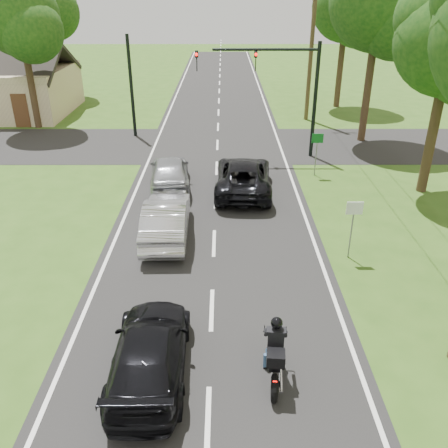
{
  "coord_description": "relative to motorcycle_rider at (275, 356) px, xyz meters",
  "views": [
    {
      "loc": [
        0.34,
        -11.25,
        8.5
      ],
      "look_at": [
        0.37,
        3.0,
        1.3
      ],
      "focal_mm": 38.0,
      "sensor_mm": 36.0,
      "label": 1
    }
  ],
  "objects": [
    {
      "name": "motorcycle_rider",
      "position": [
        0.0,
        0.0,
        0.0
      ],
      "size": [
        0.6,
        2.05,
        1.77
      ],
      "rotation": [
        0.0,
        0.0,
        -0.09
      ],
      "color": "black",
      "rests_on": "ground"
    },
    {
      "name": "cross_road",
      "position": [
        -1.56,
        18.7,
        -0.69
      ],
      "size": [
        60.0,
        7.0,
        0.01
      ],
      "primitive_type": "cube",
      "color": "black",
      "rests_on": "ground"
    },
    {
      "name": "silver_suv",
      "position": [
        -3.69,
        12.16,
        0.07
      ],
      "size": [
        2.19,
        4.56,
        1.5
      ],
      "primitive_type": "imported",
      "rotation": [
        0.0,
        0.0,
        3.24
      ],
      "color": "#A8AAB0",
      "rests_on": "road"
    },
    {
      "name": "signal_pole_far",
      "position": [
        -6.76,
        20.7,
        2.3
      ],
      "size": [
        0.2,
        0.2,
        6.0
      ],
      "primitive_type": "cylinder",
      "color": "black",
      "rests_on": "ground"
    },
    {
      "name": "dark_suv",
      "position": [
        -0.29,
        11.66,
        0.05
      ],
      "size": [
        2.67,
        5.37,
        1.46
      ],
      "primitive_type": "imported",
      "rotation": [
        0.0,
        0.0,
        3.1
      ],
      "color": "black",
      "rests_on": "road"
    },
    {
      "name": "tree_row_d",
      "position": [
        7.55,
        19.46,
        6.74
      ],
      "size": [
        5.76,
        5.58,
        10.45
      ],
      "color": "#332316",
      "rests_on": "ground"
    },
    {
      "name": "ground",
      "position": [
        -1.56,
        2.7,
        -0.7
      ],
      "size": [
        140.0,
        140.0,
        0.0
      ],
      "primitive_type": "plane",
      "color": "#2E5217",
      "rests_on": "ground"
    },
    {
      "name": "utility_pole_far",
      "position": [
        4.64,
        24.7,
        4.39
      ],
      "size": [
        1.6,
        0.28,
        10.0
      ],
      "color": "brown",
      "rests_on": "ground"
    },
    {
      "name": "road",
      "position": [
        -1.56,
        12.7,
        -0.69
      ],
      "size": [
        8.0,
        100.0,
        0.01
      ],
      "primitive_type": "cube",
      "color": "black",
      "rests_on": "ground"
    },
    {
      "name": "traffic_signal",
      "position": [
        1.78,
        16.7,
        3.44
      ],
      "size": [
        6.38,
        0.44,
        6.0
      ],
      "color": "black",
      "rests_on": "ground"
    },
    {
      "name": "tree_left_far",
      "position": [
        -15.25,
        32.46,
        6.44
      ],
      "size": [
        5.76,
        5.58,
        10.14
      ],
      "color": "#332316",
      "rests_on": "ground"
    },
    {
      "name": "sign_white",
      "position": [
        3.14,
        5.68,
        0.9
      ],
      "size": [
        0.55,
        0.07,
        2.12
      ],
      "color": "slate",
      "rests_on": "ground"
    },
    {
      "name": "silver_sedan",
      "position": [
        -3.33,
        7.2,
        0.06
      ],
      "size": [
        1.69,
        4.54,
        1.48
      ],
      "primitive_type": "imported",
      "rotation": [
        0.0,
        0.0,
        3.17
      ],
      "color": "silver",
      "rests_on": "road"
    },
    {
      "name": "tree_row_e",
      "position": [
        7.92,
        28.48,
        6.14
      ],
      "size": [
        5.28,
        5.12,
        9.61
      ],
      "color": "#332316",
      "rests_on": "ground"
    },
    {
      "name": "dark_car_behind",
      "position": [
        -2.98,
        0.2,
        -0.05
      ],
      "size": [
        1.85,
        4.42,
        1.27
      ],
      "primitive_type": "imported",
      "rotation": [
        0.0,
        0.0,
        3.16
      ],
      "color": "black",
      "rests_on": "road"
    },
    {
      "name": "tree_left_near",
      "position": [
        -13.29,
        22.49,
        5.84
      ],
      "size": [
        5.12,
        4.96,
        9.22
      ],
      "color": "#332316",
      "rests_on": "ground"
    },
    {
      "name": "sign_green",
      "position": [
        3.34,
        13.68,
        0.9
      ],
      "size": [
        0.55,
        0.07,
        2.12
      ],
      "color": "slate",
      "rests_on": "ground"
    }
  ]
}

